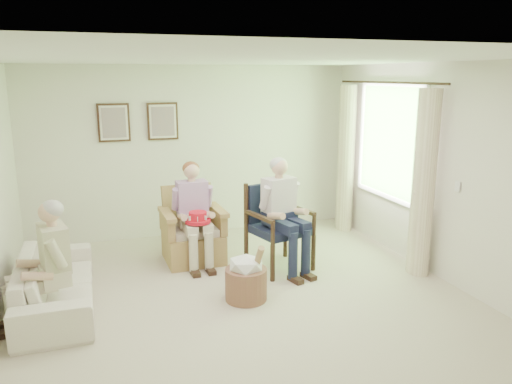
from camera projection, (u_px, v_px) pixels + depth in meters
The scene contains 18 objects.
floor at pixel (247, 306), 5.42m from camera, with size 5.50×5.50×0.00m, color beige.
back_wall at pixel (193, 152), 7.66m from camera, with size 5.00×0.04×2.60m, color silver.
front_wall at pixel (405, 302), 2.58m from camera, with size 5.00×0.04×2.60m, color silver.
right_wall at pixel (448, 175), 5.89m from camera, with size 0.04×5.50×2.60m, color silver.
ceiling at pixel (246, 59), 4.83m from camera, with size 5.00×5.50×0.02m, color white.
window at pixel (390, 139), 6.92m from camera, with size 0.13×2.50×1.63m.
curtain_left at pixel (423, 184), 6.08m from camera, with size 0.34×0.34×2.30m, color beige.
curtain_right at pixel (346, 159), 7.89m from camera, with size 0.34×0.34×2.30m, color beige.
framed_print_left at pixel (114, 123), 7.16m from camera, with size 0.45×0.05×0.55m.
framed_print_right at pixel (163, 121), 7.38m from camera, with size 0.45×0.05×0.55m.
wicker_armchair at pixel (193, 237), 6.72m from camera, with size 0.78×0.77×0.99m.
wood_armchair at pixel (277, 222), 6.45m from camera, with size 0.70×0.66×1.07m.
sofa at pixel (56, 282), 5.35m from camera, with size 0.74×1.90×0.56m, color white.
person_wicker at pixel (194, 207), 6.49m from camera, with size 0.40×0.63×1.33m.
person_dark at pixel (282, 207), 6.23m from camera, with size 0.40×0.62×1.42m.
person_sofa at pixel (50, 258), 4.92m from camera, with size 0.42×0.62×1.23m.
red_hat at pixel (198, 218), 6.32m from camera, with size 0.32×0.32×0.14m.
hatbox at pixel (246, 277), 5.52m from camera, with size 0.58×0.58×0.68m.
Camera 1 is at (-1.49, -4.77, 2.45)m, focal length 35.00 mm.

